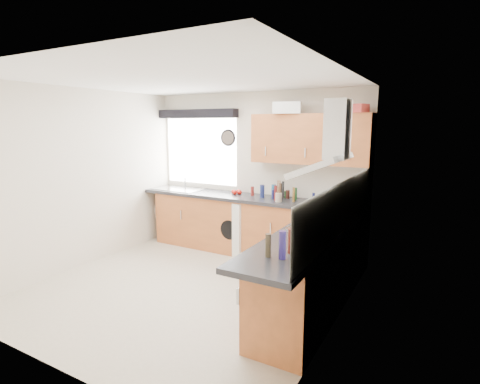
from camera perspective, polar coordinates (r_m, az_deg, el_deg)
The scene contains 41 objects.
ground_plane at distance 4.84m, azimuth -7.76°, elevation -14.27°, with size 3.60×3.60×0.00m, color beige.
ceiling at distance 4.44m, azimuth -8.57°, elevation 16.61°, with size 3.60×3.60×0.02m, color white.
wall_back at distance 5.98m, azimuth 2.36°, elevation 3.02°, with size 3.60×0.02×2.50m, color silver.
wall_front at distance 3.26m, azimuth -27.71°, elevation -4.21°, with size 3.60×0.02×2.50m, color silver.
wall_left at distance 5.73m, azimuth -22.62°, elevation 1.93°, with size 0.02×3.60×2.50m, color silver.
wall_right at distance 3.68m, azimuth 14.76°, elevation -1.82°, with size 0.02×3.60×2.50m, color silver.
window at distance 6.49m, azimuth -6.01°, elevation 6.20°, with size 1.40×0.02×1.10m, color white.
window_blind at distance 6.40m, azimuth -6.59°, elevation 11.77°, with size 1.50×0.18×0.14m, color black.
splashback at distance 3.98m, azimuth 15.66°, elevation -2.00°, with size 0.01×3.00×0.54m, color white.
base_cab_back at distance 5.94m, azimuth 0.16°, elevation -5.10°, with size 3.00×0.58×0.86m, color #9F5328.
base_cab_corner at distance 5.37m, azimuth 15.33°, elevation -7.14°, with size 0.60×0.60×0.86m, color #9F5328.
base_cab_right at distance 4.14m, azimuth 10.80°, elevation -12.22°, with size 0.58×2.10×0.86m, color #9F5328.
worktop_back at distance 5.78m, azimuth 0.98°, elevation -0.89°, with size 3.60×0.62×0.05m, color black.
worktop_right at distance 3.85m, azimuth 10.17°, elevation -6.71°, with size 0.62×2.42×0.05m, color black.
sink at distance 6.49m, azimuth -9.41°, elevation 0.78°, with size 0.84×0.46×0.10m, color #B6B8BD, non-canonical shape.
oven at distance 4.28m, azimuth 11.32°, elevation -11.56°, with size 0.56×0.58×0.85m, color black.
hob_plate at distance 4.12m, azimuth 11.56°, elevation -5.19°, with size 0.52×0.52×0.01m, color #B6B8BD.
extractor_hood at distance 3.95m, azimuth 13.39°, elevation 6.65°, with size 0.52×0.78×0.66m, color #B6B8BD, non-canonical shape.
upper_cabinets at distance 5.41m, azimuth 10.64°, elevation 7.95°, with size 1.70×0.35×0.70m, color #9F5328.
washing_machine at distance 5.97m, azimuth -0.21°, elevation -5.12°, with size 0.57×0.55×0.84m, color white.
wall_clock at distance 6.17m, azimuth -1.88°, elevation 8.26°, with size 0.28×0.28×0.04m, color black.
casserole at distance 5.42m, azimuth 7.25°, elevation 12.59°, with size 0.38×0.28×0.16m, color white.
storage_box at distance 5.14m, azimuth 17.44°, elevation 12.07°, with size 0.24×0.20×0.11m, color #B43630.
utensil_pot at distance 5.37m, azimuth 5.91°, elevation -0.83°, with size 0.09×0.09×0.13m, color gray.
kitchen_roll at distance 4.84m, azimuth 12.63°, elevation -1.67°, with size 0.10×0.10×0.22m, color white.
tomato_cluster at distance 5.94m, azimuth -0.53°, elevation 0.01°, with size 0.15×0.15×0.07m, color #B90E06, non-canonical shape.
jar_0 at distance 5.39m, azimuth 8.19°, elevation -0.39°, with size 0.04×0.04×0.21m, color brown.
jar_1 at distance 5.32m, azimuth 11.13°, elevation -0.94°, with size 0.04×0.04×0.15m, color navy.
jar_2 at distance 5.68m, azimuth 7.00°, elevation -0.38°, with size 0.05×0.05×0.10m, color #1A4B1D.
jar_3 at distance 5.76m, azimuth 5.17°, elevation 0.21°, with size 0.07×0.07×0.18m, color #1A5680.
jar_4 at distance 5.47m, azimuth 6.20°, elevation 0.04°, with size 0.04×0.04×0.25m, color black.
jar_5 at distance 5.47m, azimuth 5.42°, elevation -0.15°, with size 0.04×0.04×0.22m, color #5F1414.
jar_6 at distance 5.56m, azimuth 8.46°, elevation -0.26°, with size 0.05×0.05×0.18m, color #17411C.
jar_7 at distance 5.59m, azimuth 5.04°, elevation -0.33°, with size 0.04×0.04×0.14m, color navy.
jar_8 at distance 5.81m, azimuth 1.90°, elevation 0.14°, with size 0.05×0.05×0.14m, color maroon.
jar_9 at distance 5.65m, azimuth 7.29°, elevation -0.34°, with size 0.06×0.06×0.12m, color #3E1D16.
jar_10 at distance 5.62m, azimuth 6.56°, elevation 0.33°, with size 0.04×0.04×0.26m, color black.
jar_11 at distance 5.66m, azimuth 3.40°, elevation 0.12°, with size 0.07×0.07×0.19m, color navy.
bottle_0 at distance 3.10m, azimuth 6.48°, elevation -8.03°, with size 0.06×0.06×0.24m, color navy.
bottle_1 at distance 3.25m, azimuth 7.92°, elevation -7.42°, with size 0.07×0.07×0.22m, color #5E1D13.
bottle_2 at distance 3.14m, azimuth 4.31°, elevation -8.12°, with size 0.05×0.05×0.20m, color #372E1E.
Camera 1 is at (2.68, -3.50, 1.99)m, focal length 28.00 mm.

